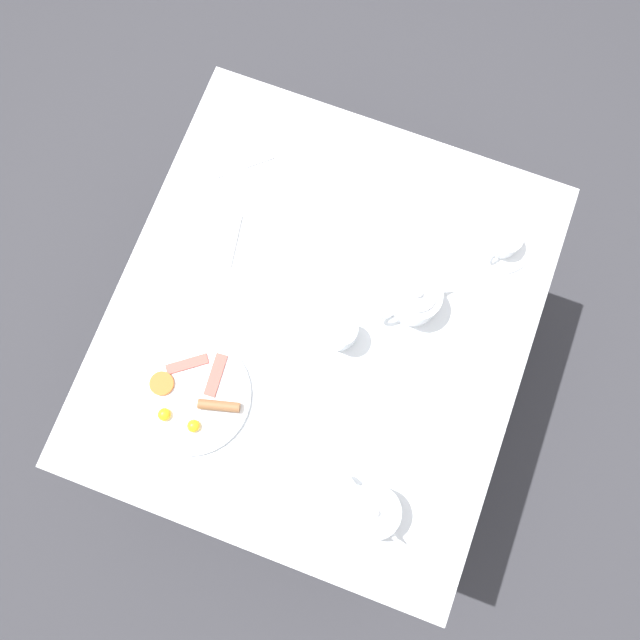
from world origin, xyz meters
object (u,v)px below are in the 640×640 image
(breakfast_plate, at_px, (191,397))
(water_glass_tall, at_px, (340,332))
(fork_by_plate, at_px, (243,166))
(knife_by_plate, at_px, (357,169))
(teapot_near, at_px, (373,510))
(napkin_folded, at_px, (220,239))
(teapot_far, at_px, (415,300))
(teacup_with_saucer_left, at_px, (503,242))

(breakfast_plate, relative_size, water_glass_tall, 3.16)
(fork_by_plate, relative_size, knife_by_plate, 0.71)
(breakfast_plate, xyz_separation_m, teapot_near, (0.50, -0.09, 0.04))
(napkin_folded, bearing_deg, teapot_far, 1.08)
(teapot_near, relative_size, water_glass_tall, 1.95)
(water_glass_tall, bearing_deg, knife_by_plate, 104.18)
(fork_by_plate, bearing_deg, teapot_far, -20.18)
(fork_by_plate, distance_m, knife_by_plate, 0.30)
(water_glass_tall, bearing_deg, teapot_far, 44.09)
(teapot_near, distance_m, fork_by_plate, 0.93)
(water_glass_tall, distance_m, fork_by_plate, 0.52)
(water_glass_tall, xyz_separation_m, fork_by_plate, (-0.40, 0.34, -0.04))
(breakfast_plate, height_order, water_glass_tall, water_glass_tall)
(teapot_near, height_order, fork_by_plate, teapot_near)
(breakfast_plate, relative_size, knife_by_plate, 1.54)
(teacup_with_saucer_left, bearing_deg, water_glass_tall, -130.01)
(teacup_with_saucer_left, relative_size, fork_by_plate, 1.17)
(teapot_near, relative_size, teapot_far, 1.12)
(napkin_folded, xyz_separation_m, knife_by_plate, (0.27, 0.30, -0.00))
(breakfast_plate, height_order, teapot_far, teapot_far)
(teapot_far, height_order, knife_by_plate, teapot_far)
(water_glass_tall, bearing_deg, breakfast_plate, -136.70)
(teapot_far, bearing_deg, water_glass_tall, 175.82)
(teapot_far, bearing_deg, teacup_with_saucer_left, 5.95)
(water_glass_tall, distance_m, napkin_folded, 0.40)
(breakfast_plate, relative_size, napkin_folded, 1.88)
(breakfast_plate, xyz_separation_m, teacup_with_saucer_left, (0.60, 0.64, 0.02))
(teapot_near, bearing_deg, fork_by_plate, 162.47)
(teapot_near, bearing_deg, teapot_far, 129.32)
(teacup_with_saucer_left, distance_m, napkin_folded, 0.72)
(teacup_with_saucer_left, xyz_separation_m, napkin_folded, (-0.68, -0.24, -0.02))
(teapot_far, bearing_deg, teapot_near, -130.57)
(teapot_near, xyz_separation_m, napkin_folded, (-0.59, 0.49, -0.04))
(knife_by_plate, bearing_deg, teacup_with_saucer_left, -9.29)
(water_glass_tall, height_order, fork_by_plate, water_glass_tall)
(fork_by_plate, bearing_deg, teacup_with_saucer_left, 2.33)
(teapot_near, bearing_deg, teacup_with_saucer_left, 114.19)
(breakfast_plate, distance_m, teacup_with_saucer_left, 0.87)
(teacup_with_saucer_left, bearing_deg, breakfast_plate, -133.04)
(water_glass_tall, xyz_separation_m, napkin_folded, (-0.38, 0.13, -0.04))
(teapot_near, distance_m, knife_by_plate, 0.86)
(fork_by_plate, xyz_separation_m, knife_by_plate, (0.29, 0.10, 0.00))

